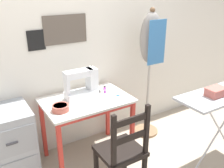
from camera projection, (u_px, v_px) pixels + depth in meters
name	position (u px, v px, depth m)	size (l,w,h in m)	color
wall_back	(69.00, 41.00, 2.71)	(10.00, 0.07, 2.55)	silver
sewing_table	(87.00, 108.00, 2.64)	(0.91, 0.61, 0.72)	silver
sewing_machine	(83.00, 85.00, 2.61)	(0.36, 0.16, 0.33)	white
fabric_bowl	(60.00, 108.00, 2.37)	(0.16, 0.16, 0.06)	#B25647
scissors	(121.00, 95.00, 2.71)	(0.14, 0.07, 0.01)	silver
thread_spool_near_machine	(99.00, 91.00, 2.77)	(0.04, 0.04, 0.04)	black
thread_spool_mid_table	(105.00, 91.00, 2.76)	(0.03, 0.03, 0.04)	purple
thread_spool_far_edge	(105.00, 88.00, 2.85)	(0.04, 0.04, 0.04)	purple
wooden_chair	(122.00, 151.00, 2.29)	(0.40, 0.38, 0.90)	black
filing_cabinet	(9.00, 145.00, 2.44)	(0.46, 0.49, 0.76)	#93999E
dress_form	(151.00, 47.00, 2.92)	(0.32, 0.32, 1.61)	#846647
storage_box	(216.00, 92.00, 2.35)	(0.20, 0.13, 0.08)	#AD564C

